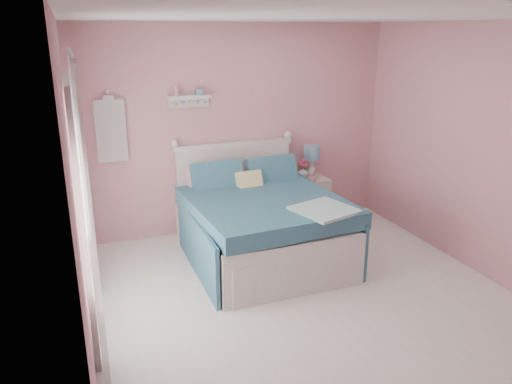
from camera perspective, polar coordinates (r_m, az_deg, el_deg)
floor at (r=4.87m, az=6.68°, el=-13.02°), size 4.50×4.50×0.00m
room_shell at (r=4.28m, az=7.44°, el=5.49°), size 4.50×4.50×4.50m
bed at (r=5.69m, az=0.46°, el=-3.68°), size 1.68×2.05×1.16m
nightstand at (r=6.76m, az=6.16°, el=-0.95°), size 0.44×0.43×0.63m
table_lamp at (r=6.67m, az=6.39°, el=4.23°), size 0.21×0.21×0.43m
vase at (r=6.66m, az=5.45°, el=2.30°), size 0.20×0.20×0.16m
teacup at (r=6.49m, az=6.36°, el=1.52°), size 0.14×0.14×0.08m
roses at (r=6.62m, az=5.48°, el=3.26°), size 0.14×0.11×0.12m
wall_shelf at (r=6.08m, az=-7.71°, el=10.60°), size 0.50×0.15×0.25m
hanging_dress at (r=5.99m, az=-16.24°, el=6.69°), size 0.34×0.03×0.72m
french_door at (r=4.33m, az=-19.34°, el=-2.28°), size 0.04×1.32×2.16m
curtain_near at (r=3.60m, az=-18.31°, el=-4.49°), size 0.04×0.40×2.32m
curtain_far at (r=5.01m, az=-19.19°, el=1.70°), size 0.04×0.40×2.32m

